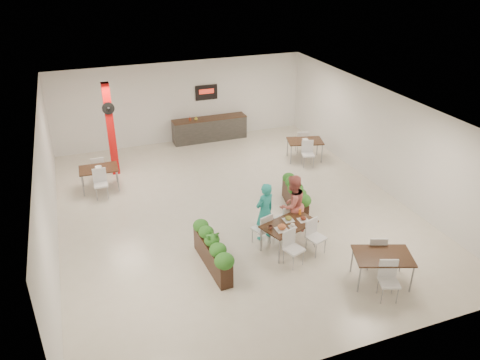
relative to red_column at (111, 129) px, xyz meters
name	(u,v)px	position (x,y,z in m)	size (l,w,h in m)	color
ground	(233,209)	(3.00, -3.79, -1.64)	(12.00, 12.00, 0.00)	beige
room_shell	(233,148)	(3.00, -3.79, 0.36)	(10.10, 12.10, 3.22)	white
red_column	(111,129)	(0.00, 0.00, 0.00)	(0.40, 0.41, 3.20)	red
service_counter	(210,128)	(4.00, 1.86, -1.15)	(3.00, 0.64, 2.20)	#2B2826
main_table	(289,227)	(3.64, -6.21, -1.01)	(1.67, 1.92, 0.92)	black
diner_man	(265,212)	(3.25, -5.55, -0.82)	(0.60, 0.39, 1.65)	teal
diner_woman	(292,205)	(4.05, -5.55, -0.78)	(0.84, 0.65, 1.73)	#D0655C
planter_left	(212,249)	(1.56, -6.27, -1.13)	(0.49, 2.00, 1.05)	black
planter_right	(295,195)	(4.71, -4.46, -1.14)	(0.71, 1.95, 1.03)	black
side_table_a	(99,171)	(-0.61, -1.05, -1.01)	(1.23, 1.63, 0.92)	black
side_table_b	(305,143)	(6.70, -1.24, -1.01)	(1.44, 1.67, 0.92)	black
side_table_c	(383,259)	(5.09, -8.20, -1.01)	(1.53, 1.67, 0.92)	black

